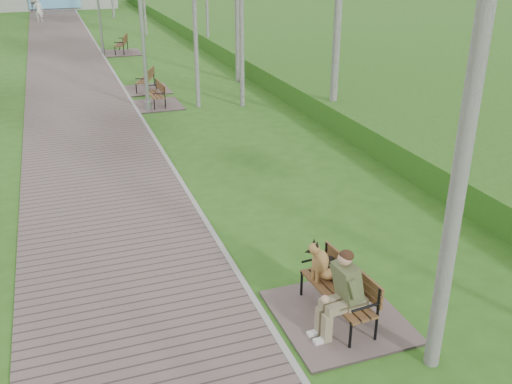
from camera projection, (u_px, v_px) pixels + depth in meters
walkway at (72, 80)px, 23.02m from camera, size 3.50×67.00×0.04m
kerb at (116, 76)px, 23.56m from camera, size 0.10×67.00×0.05m
embankment at (388, 64)px, 25.98m from camera, size 14.00×70.00×1.60m
bench_main at (335, 296)px, 8.22m from camera, size 1.78×1.98×1.56m
bench_second at (156, 101)px, 19.36m from camera, size 1.59×1.77×0.98m
bench_third at (146, 86)px, 21.37m from camera, size 1.62×1.80×1.00m
bench_far at (122, 49)px, 28.51m from camera, size 1.80×2.01×1.11m
lamp_post_second at (142, 29)px, 17.74m from camera, size 0.22×0.22×5.64m
lamp_post_third at (98, 4)px, 27.57m from camera, size 0.19×0.19×5.03m
pedestrian_near at (39, 10)px, 39.66m from camera, size 0.67×0.56×1.59m
pedestrian_far at (32, 0)px, 45.48m from camera, size 0.94×0.77×1.80m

